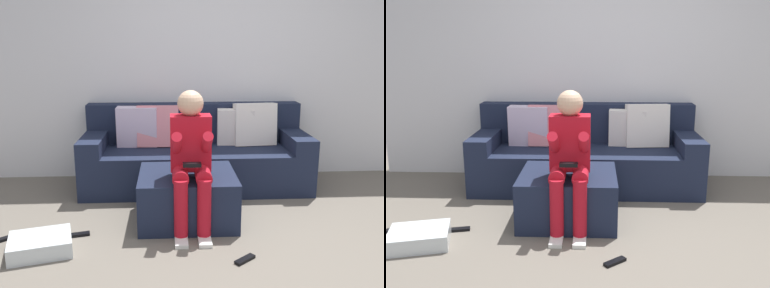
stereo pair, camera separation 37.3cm
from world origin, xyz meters
TOP-DOWN VIEW (x-y plane):
  - ground_plane at (0.00, 0.00)m, footprint 6.75×6.75m
  - wall_back at (0.00, 2.09)m, footprint 5.19×0.10m
  - couch_sectional at (-0.26, 1.68)m, footprint 2.31×0.84m
  - ottoman at (-0.39, 0.78)m, footprint 0.81×0.72m
  - person_seated at (-0.36, 0.60)m, footprint 0.32×0.55m
  - storage_bin at (-1.48, 0.26)m, footprint 0.51×0.45m
  - remote_near_ottoman at (-0.02, 0.05)m, footprint 0.17×0.15m
  - remote_by_storage_bin at (-1.27, 0.51)m, footprint 0.20×0.09m

SIDE VIEW (x-z plane):
  - ground_plane at x=0.00m, z-range 0.00..0.00m
  - remote_near_ottoman at x=-0.02m, z-range 0.00..0.02m
  - remote_by_storage_bin at x=-1.27m, z-range 0.00..0.02m
  - storage_bin at x=-1.48m, z-range 0.00..0.12m
  - ottoman at x=-0.39m, z-range 0.00..0.42m
  - couch_sectional at x=-0.26m, z-range -0.10..0.77m
  - person_seated at x=-0.36m, z-range 0.06..1.19m
  - wall_back at x=0.00m, z-range 0.00..2.47m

